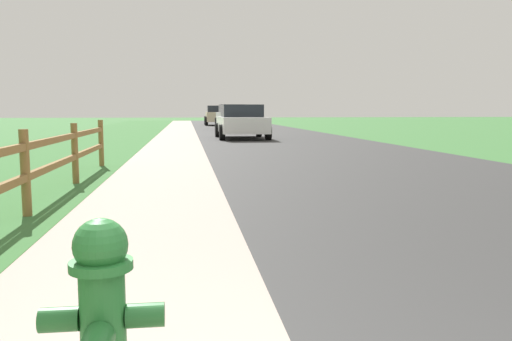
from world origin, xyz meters
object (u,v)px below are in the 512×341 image
(parked_suv_white, at_px, (242,122))
(fire_hydrant, at_px, (103,323))
(parked_car_silver, at_px, (232,117))
(parked_car_beige, at_px, (217,115))

(parked_suv_white, bearing_deg, fire_hydrant, -97.46)
(parked_car_silver, distance_m, parked_car_beige, 9.69)
(fire_hydrant, relative_size, parked_suv_white, 0.20)
(fire_hydrant, height_order, parked_car_beige, parked_car_beige)
(parked_car_silver, xyz_separation_m, parked_car_beige, (-0.39, 9.69, -0.00))
(parked_suv_white, relative_size, parked_car_silver, 0.98)
(fire_hydrant, bearing_deg, parked_car_silver, 84.09)
(parked_car_silver, bearing_deg, parked_suv_white, -92.71)
(fire_hydrant, xyz_separation_m, parked_suv_white, (2.77, 21.13, 0.28))
(fire_hydrant, relative_size, parked_car_beige, 0.20)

